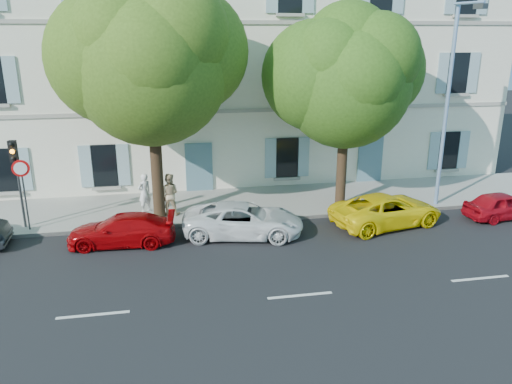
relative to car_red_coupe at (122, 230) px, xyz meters
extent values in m
plane|color=black|center=(5.52, -0.92, -0.57)|extent=(90.00, 90.00, 0.00)
cube|color=#A09E96|center=(5.52, 3.53, -0.50)|extent=(36.00, 4.50, 0.15)
cube|color=#9E998E|center=(5.52, 1.36, -0.49)|extent=(36.00, 0.16, 0.16)
cube|color=white|center=(5.52, 9.28, 5.43)|extent=(28.00, 7.00, 12.00)
imported|color=#9D0407|center=(0.00, 0.00, 0.00)|extent=(4.05, 1.90, 1.14)
imported|color=white|center=(4.58, 0.02, 0.07)|extent=(4.96, 3.01, 1.29)
imported|color=yellow|center=(10.51, 0.05, 0.08)|extent=(5.03, 3.14, 1.30)
imported|color=#AB0A16|center=(15.70, -0.09, 0.00)|extent=(3.50, 1.74, 1.15)
cylinder|color=#3A2819|center=(1.37, 2.36, 1.50)|extent=(0.48, 0.48, 3.85)
ellipsoid|color=#50791E|center=(1.37, 2.36, 5.73)|extent=(6.15, 6.15, 6.77)
cylinder|color=#3A2819|center=(9.33, 2.34, 1.25)|extent=(0.44, 0.44, 3.34)
ellipsoid|color=#41731D|center=(9.33, 2.34, 4.95)|extent=(5.42, 5.42, 5.97)
cylinder|color=#383A3D|center=(-3.91, 2.13, 1.04)|extent=(0.10, 0.10, 2.92)
cube|color=black|center=(-3.91, 1.98, 2.70)|extent=(0.30, 0.25, 0.83)
sphere|color=orange|center=(-3.91, 1.86, 2.72)|extent=(0.18, 0.18, 0.18)
cylinder|color=#383A3D|center=(-3.67, 1.79, 0.77)|extent=(0.07, 0.07, 2.39)
cylinder|color=red|center=(-3.67, 1.76, 2.08)|extent=(0.65, 0.11, 0.65)
cylinder|color=#7293BF|center=(13.68, 1.74, 3.83)|extent=(0.17, 0.17, 8.50)
cylinder|color=#7293BF|center=(13.68, 1.00, 8.08)|extent=(0.45, 1.47, 0.11)
cube|color=#383A3D|center=(13.68, 0.25, 7.92)|extent=(0.37, 0.53, 0.19)
imported|color=white|center=(0.78, 3.04, 0.43)|extent=(0.74, 0.70, 1.71)
imported|color=tan|center=(1.80, 2.52, 0.48)|extent=(1.00, 0.85, 1.80)
camera|label=1|loc=(1.79, -17.80, 6.99)|focal=35.00mm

